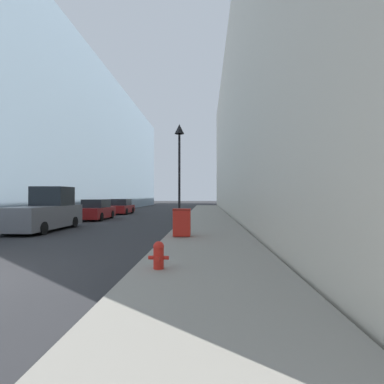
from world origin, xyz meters
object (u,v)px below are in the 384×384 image
object	(u,v)px
fire_hydrant	(159,254)
parked_sedan_near	(96,210)
trash_bin	(182,222)
parked_sedan_far	(121,207)
pickup_truck	(45,212)
lamppost	(179,152)

from	to	relation	value
fire_hydrant	parked_sedan_near	size ratio (longest dim) A/B	0.15
fire_hydrant	parked_sedan_near	world-z (taller)	parked_sedan_near
trash_bin	parked_sedan_far	world-z (taller)	parked_sedan_far
pickup_truck	fire_hydrant	bearing A→B (deg)	-49.11
trash_bin	pickup_truck	bearing A→B (deg)	157.62
trash_bin	parked_sedan_far	size ratio (longest dim) A/B	0.29
trash_bin	lamppost	distance (m)	4.81
trash_bin	fire_hydrant	bearing A→B (deg)	-90.91
lamppost	parked_sedan_near	distance (m)	10.61
parked_sedan_far	trash_bin	bearing A→B (deg)	-66.44
lamppost	trash_bin	bearing A→B (deg)	-82.91
lamppost	parked_sedan_near	size ratio (longest dim) A/B	1.30
trash_bin	lamppost	world-z (taller)	lamppost
trash_bin	parked_sedan_far	distance (m)	19.34
parked_sedan_far	parked_sedan_near	bearing A→B (deg)	-88.76
pickup_truck	parked_sedan_far	xyz separation A→B (m)	(-0.04, 14.56, -0.27)
pickup_truck	lamppost	bearing A→B (deg)	1.23
lamppost	pickup_truck	xyz separation A→B (m)	(-7.28, -0.16, -3.24)
lamppost	parked_sedan_far	size ratio (longest dim) A/B	1.35
fire_hydrant	pickup_truck	bearing A→B (deg)	130.89
fire_hydrant	pickup_truck	world-z (taller)	pickup_truck
fire_hydrant	trash_bin	distance (m)	5.62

